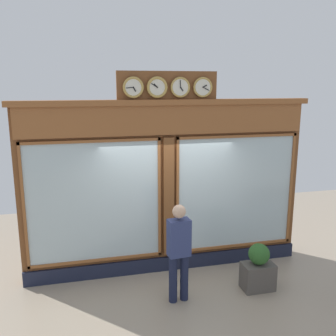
# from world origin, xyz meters

# --- Properties ---
(shop_facade) EXTENTS (5.49, 0.42, 3.80)m
(shop_facade) POSITION_xyz_m (0.00, -0.13, 1.68)
(shop_facade) COLOR brown
(shop_facade) RESTS_ON ground_plane
(pedestrian) EXTENTS (0.38, 0.25, 1.69)m
(pedestrian) POSITION_xyz_m (0.08, 1.09, 0.93)
(pedestrian) COLOR #191E38
(pedestrian) RESTS_ON ground_plane
(planter_box) EXTENTS (0.56, 0.36, 0.48)m
(planter_box) POSITION_xyz_m (-1.38, 1.07, 0.24)
(planter_box) COLOR #4C4742
(planter_box) RESTS_ON ground_plane
(planter_shrub) EXTENTS (0.37, 0.37, 0.37)m
(planter_shrub) POSITION_xyz_m (-1.38, 1.07, 0.67)
(planter_shrub) COLOR #285623
(planter_shrub) RESTS_ON planter_box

